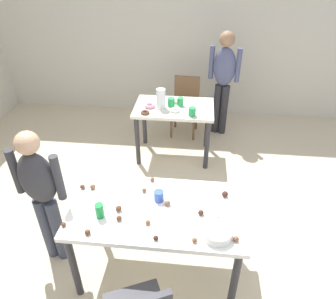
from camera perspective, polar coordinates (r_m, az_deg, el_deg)
The scene contains 35 objects.
ground_plane at distance 3.19m, azimuth -0.40°, elevation -19.04°, with size 6.40×6.40×0.00m, color beige.
wall_back at distance 5.27m, azimuth 3.66°, elevation 20.03°, with size 6.40×0.10×2.60m, color beige.
dining_table_near at distance 2.62m, azimuth -1.99°, elevation -12.05°, with size 1.39×0.77×0.75m.
dining_table_far at distance 4.15m, azimuth 1.09°, elevation 6.28°, with size 1.02×0.66×0.75m.
chair_far_table at distance 4.82m, azimuth 3.20°, elevation 8.55°, with size 0.44×0.44×0.87m.
person_girl_near at distance 2.83m, azimuth -22.08°, elevation -6.90°, with size 0.45×0.23×1.37m.
person_adult_far at distance 4.68m, azimuth 10.07°, elevation 13.09°, with size 0.45×0.28×1.55m.
mixing_bowl at distance 2.36m, azimuth 8.91°, elevation -14.71°, with size 0.22×0.22×0.07m, color white.
soda_can at distance 2.51m, azimuth -12.33°, elevation -10.82°, with size 0.07×0.07×0.12m, color #198438.
fork_near at distance 2.38m, azimuth 2.30°, elevation -14.85°, with size 0.17×0.02×0.01m, color silver.
cup_near_0 at distance 2.60m, azimuth -1.67°, elevation -8.43°, with size 0.08×0.08×0.09m, color #3351B2.
cake_ball_0 at distance 2.70m, azimuth -4.35°, elevation -7.38°, with size 0.04×0.04×0.04m, color brown.
cake_ball_1 at distance 2.82m, azimuth -15.28°, elevation -6.55°, with size 0.04×0.04×0.04m, color brown.
cake_ball_2 at distance 2.48m, azimuth 9.11°, elevation -12.42°, with size 0.04×0.04×0.04m, color brown.
cake_ball_3 at distance 2.32m, azimuth 4.85°, elevation -16.10°, with size 0.04×0.04×0.04m, color brown.
cake_ball_4 at distance 2.69m, azimuth 10.32°, elevation -7.98°, with size 0.05×0.05×0.05m, color #3D2319.
cake_ball_5 at distance 2.55m, azimuth -8.97°, elevation -10.55°, with size 0.05×0.05×0.05m, color brown.
cake_ball_6 at distance 2.57m, azimuth -0.08°, elevation -9.72°, with size 0.05×0.05×0.05m, color brown.
cake_ball_7 at distance 2.43m, azimuth -14.42°, elevation -14.35°, with size 0.04×0.04×0.04m, color brown.
cake_ball_8 at distance 2.80m, azimuth -13.53°, elevation -6.59°, with size 0.04×0.04×0.04m, color brown.
cake_ball_9 at distance 2.43m, azimuth -3.69°, elevation -13.07°, with size 0.04×0.04×0.04m, color brown.
cake_ball_10 at distance 2.37m, azimuth 12.26°, elevation -15.59°, with size 0.04×0.04×0.04m, color brown.
cake_ball_11 at distance 2.50m, azimuth 6.00°, elevation -11.36°, with size 0.04×0.04×0.04m, color #3D2319.
cake_ball_12 at distance 2.54m, azimuth -18.46°, elevation -12.79°, with size 0.04×0.04×0.04m, color brown.
cake_ball_13 at distance 2.80m, azimuth -2.89°, elevation -5.47°, with size 0.04×0.04×0.04m, color brown.
cake_ball_14 at distance 2.33m, azimuth -2.25°, elevation -15.77°, with size 0.04×0.04×0.04m, color #3D2319.
cake_ball_15 at distance 2.48m, azimuth -8.89°, elevation -12.22°, with size 0.04×0.04×0.04m, color brown.
pitcher_far at distance 4.01m, azimuth -1.30°, elevation 9.23°, with size 0.12×0.12×0.25m, color white.
cup_far_0 at distance 3.86m, azimuth 4.41°, elevation 6.87°, with size 0.09×0.09×0.11m, color green.
cup_far_1 at distance 4.09m, azimuth 0.56°, elevation 8.59°, with size 0.09×0.09×0.11m, color green.
cup_far_2 at distance 4.11m, azimuth 2.27°, elevation 8.69°, with size 0.08×0.08×0.11m, color green.
donut_far_0 at distance 4.08m, azimuth -3.35°, elevation 7.97°, with size 0.14×0.14×0.04m, color pink.
donut_far_1 at distance 3.92m, azimuth -4.18°, elevation 6.72°, with size 0.11×0.11×0.03m, color brown.
donut_far_2 at distance 4.21m, azimuth 1.46°, elevation 8.79°, with size 0.13×0.13×0.04m, color white.
donut_far_3 at distance 3.97m, azimuth 1.31°, elevation 7.19°, with size 0.12×0.12×0.04m, color white.
Camera 1 is at (0.22, -1.92, 2.54)m, focal length 33.54 mm.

